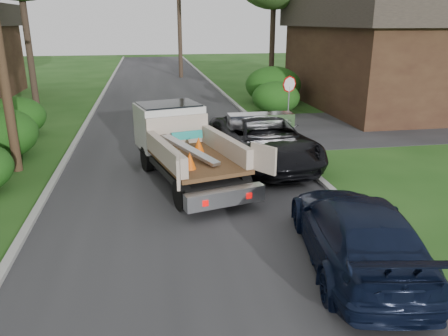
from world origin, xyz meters
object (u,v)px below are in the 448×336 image
navy_suv (356,231)px  black_pickup (263,140)px  stop_sign (289,91)px  house_right (393,51)px  flatbed_truck (179,139)px

navy_suv → black_pickup: bearing=-79.7°
stop_sign → house_right: 9.37m
house_right → flatbed_truck: size_ratio=2.12×
house_right → black_pickup: bearing=-136.9°
flatbed_truck → navy_suv: (3.08, -6.19, -0.45)m
stop_sign → black_pickup: (-2.36, -4.50, -0.96)m
stop_sign → navy_suv: 11.77m
house_right → navy_suv: (-10.07, -16.50, -2.44)m
stop_sign → house_right: house_right is taller
stop_sign → house_right: (7.80, 5.00, 1.38)m
house_right → navy_suv: 19.48m
navy_suv → stop_sign: bearing=-91.7°
flatbed_truck → black_pickup: (2.99, 0.81, -0.36)m
flatbed_truck → black_pickup: bearing=1.0°
house_right → black_pickup: house_right is taller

